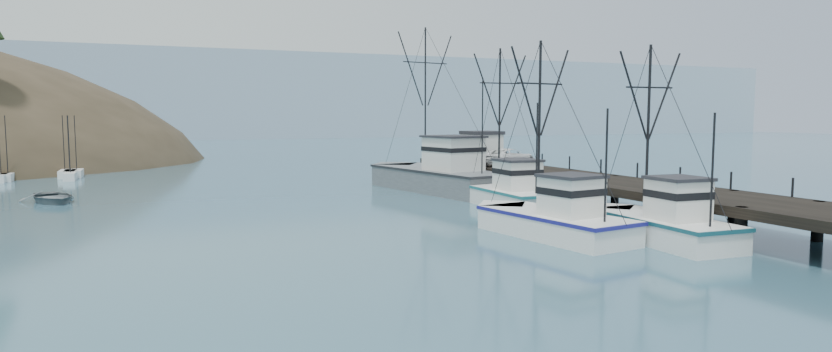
{
  "coord_description": "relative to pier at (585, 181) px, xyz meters",
  "views": [
    {
      "loc": [
        -13.83,
        -20.51,
        6.2
      ],
      "look_at": [
        1.35,
        15.93,
        2.5
      ],
      "focal_mm": 28.0,
      "sensor_mm": 36.0,
      "label": 1
    }
  ],
  "objects": [
    {
      "name": "work_vessel",
      "position": [
        -5.76,
        12.08,
        -0.46
      ],
      "size": [
        7.59,
        16.82,
        13.84
      ],
      "color": "slate",
      "rests_on": "ground"
    },
    {
      "name": "trawler_near",
      "position": [
        -4.56,
        -11.8,
        -0.87
      ],
      "size": [
        3.55,
        9.71,
        10.05
      ],
      "color": "white",
      "rests_on": "ground"
    },
    {
      "name": "distant_ridge",
      "position": [
        -4.0,
        154.0,
        -1.69
      ],
      "size": [
        360.0,
        40.0,
        26.0
      ],
      "primitive_type": "cube",
      "color": "#9EB2C6",
      "rests_on": "ground"
    },
    {
      "name": "pickup_truck",
      "position": [
        0.07,
        10.4,
        1.04
      ],
      "size": [
        5.76,
        4.29,
        1.45
      ],
      "primitive_type": "imported",
      "rotation": [
        0.0,
        0.0,
        1.98
      ],
      "color": "white",
      "rests_on": "pier"
    },
    {
      "name": "pier_shed",
      "position": [
        0.06,
        15.06,
        1.73
      ],
      "size": [
        3.0,
        3.2,
        2.8
      ],
      "color": "silver",
      "rests_on": "pier"
    },
    {
      "name": "pier",
      "position": [
        0.0,
        0.0,
        0.0
      ],
      "size": [
        6.0,
        44.0,
        2.0
      ],
      "color": "black",
      "rests_on": "ground"
    },
    {
      "name": "trawler_mid",
      "position": [
        -8.78,
        -8.75,
        -0.87
      ],
      "size": [
        4.8,
        10.42,
        10.38
      ],
      "color": "white",
      "rests_on": "ground"
    },
    {
      "name": "ground",
      "position": [
        -14.0,
        -16.0,
        -1.69
      ],
      "size": [
        400.0,
        400.0,
        0.0
      ],
      "primitive_type": "plane",
      "color": "#335C71",
      "rests_on": "ground"
    },
    {
      "name": "motorboat",
      "position": [
        -34.18,
        16.0,
        -1.69
      ],
      "size": [
        5.19,
        6.11,
        1.07
      ],
      "primitive_type": "imported",
      "rotation": [
        0.0,
        0.0,
        0.33
      ],
      "color": "slate",
      "rests_on": "ground"
    },
    {
      "name": "distant_ridge_far",
      "position": [
        -54.0,
        169.0,
        -1.69
      ],
      "size": [
        180.0,
        25.0,
        18.0
      ],
      "primitive_type": "cube",
      "color": "silver",
      "rests_on": "ground"
    },
    {
      "name": "moored_sailboats",
      "position": [
        -40.16,
        36.6,
        -1.36
      ],
      "size": [
        19.43,
        17.01,
        6.35
      ],
      "color": "white",
      "rests_on": "ground"
    },
    {
      "name": "trawler_far",
      "position": [
        -5.0,
        2.13,
        -0.87
      ],
      "size": [
        3.62,
        10.82,
        11.17
      ],
      "color": "white",
      "rests_on": "ground"
    }
  ]
}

